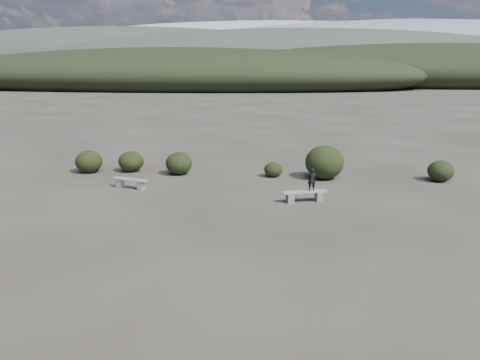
# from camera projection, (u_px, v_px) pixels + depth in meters

# --- Properties ---
(ground) EXTENTS (1200.00, 1200.00, 0.00)m
(ground) POSITION_uv_depth(u_px,v_px,m) (211.00, 246.00, 13.35)
(ground) COLOR #302B25
(ground) RESTS_ON ground
(bench_left) EXTENTS (1.66, 0.83, 0.41)m
(bench_left) POSITION_uv_depth(u_px,v_px,m) (130.00, 183.00, 19.53)
(bench_left) COLOR slate
(bench_left) RESTS_ON ground
(bench_right) EXTENTS (1.73, 0.85, 0.43)m
(bench_right) POSITION_uv_depth(u_px,v_px,m) (305.00, 195.00, 17.59)
(bench_right) COLOR slate
(bench_right) RESTS_ON ground
(seated_person) EXTENTS (0.32, 0.21, 0.87)m
(seated_person) POSITION_uv_depth(u_px,v_px,m) (312.00, 180.00, 17.49)
(seated_person) COLOR black
(seated_person) RESTS_ON bench_right
(shrub_a) EXTENTS (1.21, 1.21, 0.99)m
(shrub_a) POSITION_uv_depth(u_px,v_px,m) (131.00, 161.00, 22.59)
(shrub_a) COLOR black
(shrub_a) RESTS_ON ground
(shrub_b) EXTENTS (1.24, 1.24, 1.06)m
(shrub_b) POSITION_uv_depth(u_px,v_px,m) (179.00, 163.00, 21.98)
(shrub_b) COLOR black
(shrub_b) RESTS_ON ground
(shrub_c) EXTENTS (0.86, 0.86, 0.69)m
(shrub_c) POSITION_uv_depth(u_px,v_px,m) (273.00, 169.00, 21.54)
(shrub_c) COLOR black
(shrub_c) RESTS_ON ground
(shrub_d) EXTENTS (1.74, 1.74, 1.52)m
(shrub_d) POSITION_uv_depth(u_px,v_px,m) (324.00, 162.00, 21.07)
(shrub_d) COLOR black
(shrub_d) RESTS_ON ground
(shrub_e) EXTENTS (1.12, 1.12, 0.93)m
(shrub_e) POSITION_uv_depth(u_px,v_px,m) (441.00, 171.00, 20.68)
(shrub_e) COLOR black
(shrub_e) RESTS_ON ground
(shrub_f) EXTENTS (1.26, 1.26, 1.07)m
(shrub_f) POSITION_uv_depth(u_px,v_px,m) (89.00, 161.00, 22.37)
(shrub_f) COLOR black
(shrub_f) RESTS_ON ground
(mountain_ridges) EXTENTS (500.00, 400.00, 56.00)m
(mountain_ridges) POSITION_uv_depth(u_px,v_px,m) (280.00, 56.00, 338.71)
(mountain_ridges) COLOR black
(mountain_ridges) RESTS_ON ground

